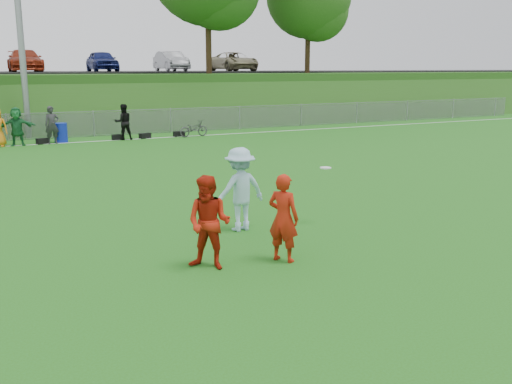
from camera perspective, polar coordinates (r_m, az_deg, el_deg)
ground at (r=11.11m, az=3.77°, el=-5.44°), size 120.00×120.00×0.00m
sideline_far at (r=27.87m, az=-15.07°, el=4.96°), size 60.00×0.10×0.01m
fence at (r=29.75m, az=-15.91°, el=6.60°), size 58.00×0.06×1.30m
berm at (r=40.54m, az=-18.89°, el=9.04°), size 120.00×18.00×3.00m
parking_lot at (r=42.48m, az=-19.40°, el=11.22°), size 120.00×12.00×0.10m
car_row at (r=41.36m, az=-20.94°, el=12.17°), size 32.04×5.18×1.44m
spectator_row at (r=27.36m, az=-21.36°, el=6.19°), size 7.68×0.72×1.69m
gear_bags at (r=28.16m, az=-13.15°, el=5.39°), size 7.03×0.46×0.26m
player_red_left at (r=10.08m, az=2.75°, el=-2.60°), size 0.64×0.69×1.59m
player_red_center at (r=9.71m, az=-4.71°, el=-3.08°), size 1.00×0.99×1.62m
player_blue at (r=11.97m, az=-1.62°, el=0.27°), size 1.20×0.77×1.77m
frisbee at (r=12.53m, az=6.98°, el=2.42°), size 0.25×0.25×0.02m
recycling_bin at (r=27.83m, az=-18.94°, el=5.62°), size 0.75×0.75×0.89m
bicycle at (r=28.72m, az=-6.26°, el=6.33°), size 1.62×0.83×0.81m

